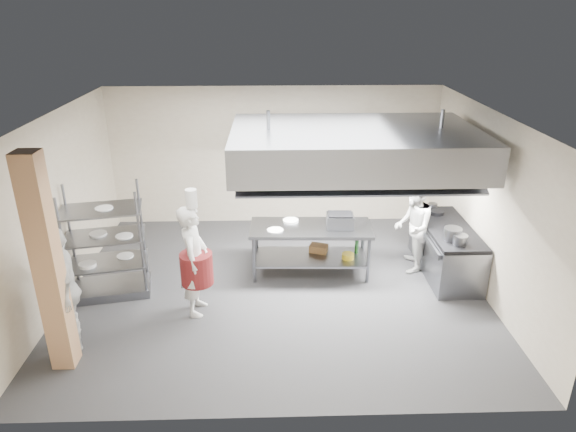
{
  "coord_description": "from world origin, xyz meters",
  "views": [
    {
      "loc": [
        -0.04,
        -7.73,
        4.59
      ],
      "look_at": [
        0.21,
        0.2,
        1.27
      ],
      "focal_mm": 32.0,
      "sensor_mm": 36.0,
      "label": 1
    }
  ],
  "objects_px": {
    "island": "(310,250)",
    "chef_head": "(194,260)",
    "cooking_range": "(446,251)",
    "chef_plating": "(63,289)",
    "chef_line": "(413,227)",
    "griddle": "(340,221)",
    "pass_rack": "(106,242)",
    "stockpot": "(453,234)"
  },
  "relations": [
    {
      "from": "island",
      "to": "chef_head",
      "type": "xyz_separation_m",
      "value": [
        -1.89,
        -1.22,
        0.45
      ]
    },
    {
      "from": "cooking_range",
      "to": "chef_plating",
      "type": "height_order",
      "value": "chef_plating"
    },
    {
      "from": "island",
      "to": "chef_line",
      "type": "relative_size",
      "value": 1.27
    },
    {
      "from": "chef_head",
      "to": "chef_line",
      "type": "height_order",
      "value": "chef_head"
    },
    {
      "from": "island",
      "to": "griddle",
      "type": "relative_size",
      "value": 4.6
    },
    {
      "from": "cooking_range",
      "to": "chef_line",
      "type": "height_order",
      "value": "chef_line"
    },
    {
      "from": "pass_rack",
      "to": "chef_head",
      "type": "distance_m",
      "value": 1.65
    },
    {
      "from": "chef_line",
      "to": "griddle",
      "type": "bearing_deg",
      "value": -72.28
    },
    {
      "from": "cooking_range",
      "to": "chef_head",
      "type": "height_order",
      "value": "chef_head"
    },
    {
      "from": "cooking_range",
      "to": "pass_rack",
      "type": "bearing_deg",
      "value": -174.71
    },
    {
      "from": "island",
      "to": "griddle",
      "type": "distance_m",
      "value": 0.76
    },
    {
      "from": "pass_rack",
      "to": "griddle",
      "type": "height_order",
      "value": "pass_rack"
    },
    {
      "from": "chef_head",
      "to": "griddle",
      "type": "relative_size",
      "value": 3.86
    },
    {
      "from": "cooking_range",
      "to": "chef_plating",
      "type": "bearing_deg",
      "value": -161.74
    },
    {
      "from": "griddle",
      "to": "chef_line",
      "type": "bearing_deg",
      "value": 6.95
    },
    {
      "from": "cooking_range",
      "to": "griddle",
      "type": "distance_m",
      "value": 2.04
    },
    {
      "from": "cooking_range",
      "to": "chef_head",
      "type": "bearing_deg",
      "value": -165.07
    },
    {
      "from": "chef_plating",
      "to": "chef_head",
      "type": "bearing_deg",
      "value": 90.98
    },
    {
      "from": "pass_rack",
      "to": "chef_plating",
      "type": "relative_size",
      "value": 1.02
    },
    {
      "from": "pass_rack",
      "to": "chef_line",
      "type": "height_order",
      "value": "pass_rack"
    },
    {
      "from": "chef_line",
      "to": "stockpot",
      "type": "height_order",
      "value": "chef_line"
    },
    {
      "from": "pass_rack",
      "to": "chef_plating",
      "type": "bearing_deg",
      "value": -107.16
    },
    {
      "from": "chef_line",
      "to": "chef_plating",
      "type": "bearing_deg",
      "value": -55.23
    },
    {
      "from": "chef_head",
      "to": "chef_plating",
      "type": "bearing_deg",
      "value": 118.78
    },
    {
      "from": "pass_rack",
      "to": "griddle",
      "type": "bearing_deg",
      "value": -2.68
    },
    {
      "from": "stockpot",
      "to": "cooking_range",
      "type": "bearing_deg",
      "value": 77.06
    },
    {
      "from": "island",
      "to": "stockpot",
      "type": "distance_m",
      "value": 2.47
    },
    {
      "from": "stockpot",
      "to": "island",
      "type": "bearing_deg",
      "value": 166.05
    },
    {
      "from": "chef_line",
      "to": "chef_head",
      "type": "bearing_deg",
      "value": -57.54
    },
    {
      "from": "pass_rack",
      "to": "stockpot",
      "type": "height_order",
      "value": "pass_rack"
    },
    {
      "from": "chef_head",
      "to": "island",
      "type": "bearing_deg",
      "value": -54.65
    },
    {
      "from": "island",
      "to": "cooking_range",
      "type": "relative_size",
      "value": 1.08
    },
    {
      "from": "island",
      "to": "chef_head",
      "type": "relative_size",
      "value": 1.19
    },
    {
      "from": "chef_head",
      "to": "griddle",
      "type": "distance_m",
      "value": 2.68
    },
    {
      "from": "chef_head",
      "to": "pass_rack",
      "type": "bearing_deg",
      "value": 70.7
    },
    {
      "from": "cooking_range",
      "to": "griddle",
      "type": "bearing_deg",
      "value": 179.08
    },
    {
      "from": "island",
      "to": "chef_line",
      "type": "distance_m",
      "value": 1.89
    },
    {
      "from": "pass_rack",
      "to": "cooking_range",
      "type": "bearing_deg",
      "value": -5.71
    },
    {
      "from": "island",
      "to": "cooking_range",
      "type": "bearing_deg",
      "value": 0.68
    },
    {
      "from": "island",
      "to": "chef_head",
      "type": "height_order",
      "value": "chef_head"
    },
    {
      "from": "cooking_range",
      "to": "chef_line",
      "type": "xyz_separation_m",
      "value": [
        -0.61,
        0.13,
        0.43
      ]
    },
    {
      "from": "stockpot",
      "to": "chef_line",
      "type": "bearing_deg",
      "value": 126.76
    }
  ]
}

